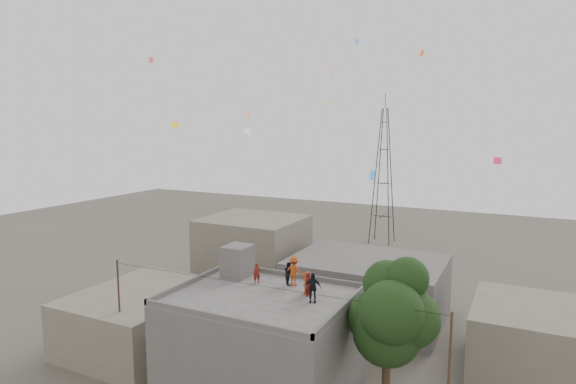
{
  "coord_description": "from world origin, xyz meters",
  "views": [
    {
      "loc": [
        13.13,
        -22.85,
        15.72
      ],
      "look_at": [
        1.11,
        1.23,
        12.01
      ],
      "focal_mm": 30.0,
      "sensor_mm": 36.0,
      "label": 1
    }
  ],
  "objects_px": {
    "tree": "(391,315)",
    "person_red_adult": "(308,285)",
    "person_dark_adult": "(312,288)",
    "transmission_tower": "(383,176)",
    "stair_head_box": "(238,261)"
  },
  "relations": [
    {
      "from": "tree",
      "to": "person_dark_adult",
      "type": "height_order",
      "value": "tree"
    },
    {
      "from": "tree",
      "to": "transmission_tower",
      "type": "distance_m",
      "value": 41.12
    },
    {
      "from": "stair_head_box",
      "to": "tree",
      "type": "relative_size",
      "value": 0.22
    },
    {
      "from": "stair_head_box",
      "to": "person_red_adult",
      "type": "height_order",
      "value": "stair_head_box"
    },
    {
      "from": "person_red_adult",
      "to": "person_dark_adult",
      "type": "height_order",
      "value": "person_dark_adult"
    },
    {
      "from": "transmission_tower",
      "to": "person_red_adult",
      "type": "height_order",
      "value": "transmission_tower"
    },
    {
      "from": "stair_head_box",
      "to": "person_dark_adult",
      "type": "xyz_separation_m",
      "value": [
        6.2,
        -2.15,
        -0.18
      ]
    },
    {
      "from": "stair_head_box",
      "to": "transmission_tower",
      "type": "bearing_deg",
      "value": 91.23
    },
    {
      "from": "tree",
      "to": "transmission_tower",
      "type": "bearing_deg",
      "value": 106.09
    },
    {
      "from": "stair_head_box",
      "to": "person_red_adult",
      "type": "xyz_separation_m",
      "value": [
        5.69,
        -1.54,
        -0.27
      ]
    },
    {
      "from": "stair_head_box",
      "to": "transmission_tower",
      "type": "xyz_separation_m",
      "value": [
        -0.8,
        37.4,
        1.97
      ]
    },
    {
      "from": "tree",
      "to": "person_red_adult",
      "type": "relative_size",
      "value": 6.26
    },
    {
      "from": "stair_head_box",
      "to": "tree",
      "type": "bearing_deg",
      "value": -10.74
    },
    {
      "from": "transmission_tower",
      "to": "person_dark_adult",
      "type": "distance_m",
      "value": 40.22
    },
    {
      "from": "stair_head_box",
      "to": "person_red_adult",
      "type": "bearing_deg",
      "value": -15.17
    }
  ]
}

